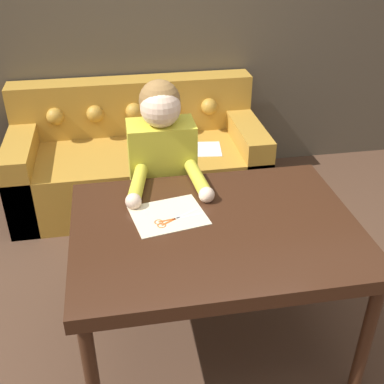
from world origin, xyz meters
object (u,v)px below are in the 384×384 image
at_px(person, 163,183).
at_px(dining_table, 215,238).
at_px(couch, 138,160).
at_px(scissors, 171,221).

bearing_deg(person, dining_table, -74.85).
height_order(dining_table, couch, couch).
bearing_deg(dining_table, person, 105.15).
bearing_deg(dining_table, couch, 99.24).
relative_size(dining_table, person, 1.06).
bearing_deg(couch, person, -84.74).
distance_m(couch, person, 1.03).
height_order(dining_table, person, person).
distance_m(dining_table, scissors, 0.23).
bearing_deg(scissors, dining_table, -18.78).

